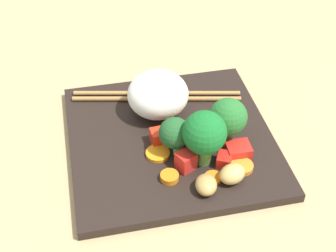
# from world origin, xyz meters

# --- Properties ---
(ground_plane) EXTENTS (1.10, 1.10, 0.02)m
(ground_plane) POSITION_xyz_m (0.00, 0.00, -0.01)
(ground_plane) COLOR tan
(square_plate) EXTENTS (0.28, 0.28, 0.01)m
(square_plate) POSITION_xyz_m (0.00, 0.00, 0.01)
(square_plate) COLOR black
(square_plate) RESTS_ON ground_plane
(rice_mound) EXTENTS (0.10, 0.10, 0.06)m
(rice_mound) POSITION_xyz_m (0.01, -0.05, 0.04)
(rice_mound) COLOR white
(rice_mound) RESTS_ON square_plate
(broccoli_floret_0) EXTENTS (0.05, 0.05, 0.08)m
(broccoli_floret_0) POSITION_xyz_m (-0.03, 0.05, 0.06)
(broccoli_floret_0) COLOR #5A983D
(broccoli_floret_0) RESTS_ON square_plate
(broccoli_floret_1) EXTENTS (0.04, 0.04, 0.05)m
(broccoli_floret_1) POSITION_xyz_m (-0.00, 0.03, 0.04)
(broccoli_floret_1) COLOR #67AB55
(broccoli_floret_1) RESTS_ON square_plate
(broccoli_floret_2) EXTENTS (0.05, 0.05, 0.07)m
(broccoli_floret_2) POSITION_xyz_m (-0.07, 0.02, 0.05)
(broccoli_floret_2) COLOR #56974C
(broccoli_floret_2) RESTS_ON square_plate
(carrot_slice_0) EXTENTS (0.03, 0.03, 0.00)m
(carrot_slice_0) POSITION_xyz_m (-0.02, -0.01, 0.01)
(carrot_slice_0) COLOR orange
(carrot_slice_0) RESTS_ON square_plate
(carrot_slice_1) EXTENTS (0.03, 0.03, 0.00)m
(carrot_slice_1) POSITION_xyz_m (-0.04, 0.08, 0.01)
(carrot_slice_1) COLOR orange
(carrot_slice_1) RESTS_ON square_plate
(carrot_slice_2) EXTENTS (0.04, 0.04, 0.00)m
(carrot_slice_2) POSITION_xyz_m (0.02, 0.03, 0.01)
(carrot_slice_2) COLOR orange
(carrot_slice_2) RESTS_ON square_plate
(carrot_slice_3) EXTENTS (0.02, 0.02, 0.01)m
(carrot_slice_3) POSITION_xyz_m (0.01, 0.08, 0.02)
(carrot_slice_3) COLOR orange
(carrot_slice_3) RESTS_ON square_plate
(carrot_slice_4) EXTENTS (0.04, 0.04, 0.01)m
(carrot_slice_4) POSITION_xyz_m (-0.08, 0.07, 0.02)
(carrot_slice_4) COLOR orange
(carrot_slice_4) RESTS_ON square_plate
(carrot_slice_5) EXTENTS (0.03, 0.03, 0.01)m
(carrot_slice_5) POSITION_xyz_m (-0.05, -0.00, 0.02)
(carrot_slice_5) COLOR orange
(carrot_slice_5) RESTS_ON square_plate
(pepper_chunk_0) EXTENTS (0.04, 0.04, 0.02)m
(pepper_chunk_0) POSITION_xyz_m (-0.02, 0.02, 0.02)
(pepper_chunk_0) COLOR red
(pepper_chunk_0) RESTS_ON square_plate
(pepper_chunk_1) EXTENTS (0.02, 0.03, 0.02)m
(pepper_chunk_1) POSITION_xyz_m (-0.06, 0.06, 0.02)
(pepper_chunk_1) COLOR red
(pepper_chunk_1) RESTS_ON square_plate
(pepper_chunk_2) EXTENTS (0.03, 0.02, 0.02)m
(pepper_chunk_2) POSITION_xyz_m (0.01, 0.01, 0.02)
(pepper_chunk_2) COLOR red
(pepper_chunk_2) RESTS_ON square_plate
(pepper_chunk_3) EXTENTS (0.03, 0.03, 0.02)m
(pepper_chunk_3) POSITION_xyz_m (-0.01, 0.06, 0.02)
(pepper_chunk_3) COLOR red
(pepper_chunk_3) RESTS_ON square_plate
(pepper_chunk_4) EXTENTS (0.03, 0.03, 0.02)m
(pepper_chunk_4) POSITION_xyz_m (-0.08, 0.05, 0.02)
(pepper_chunk_4) COLOR red
(pepper_chunk_4) RESTS_ON square_plate
(chicken_piece_0) EXTENTS (0.03, 0.03, 0.02)m
(chicken_piece_0) POSITION_xyz_m (-0.03, 0.10, 0.02)
(chicken_piece_0) COLOR tan
(chicken_piece_0) RESTS_ON square_plate
(chicken_piece_2) EXTENTS (0.04, 0.04, 0.02)m
(chicken_piece_2) POSITION_xyz_m (-0.06, 0.09, 0.02)
(chicken_piece_2) COLOR tan
(chicken_piece_2) RESTS_ON square_plate
(chopstick_pair) EXTENTS (0.24, 0.06, 0.01)m
(chopstick_pair) POSITION_xyz_m (0.01, -0.08, 0.02)
(chopstick_pair) COLOR olive
(chopstick_pair) RESTS_ON square_plate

